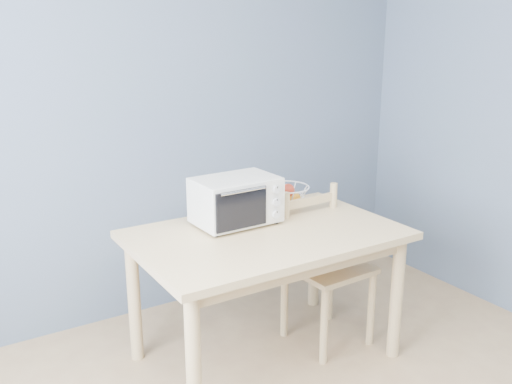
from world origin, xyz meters
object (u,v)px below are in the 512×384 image
dining_table (266,249)px  toaster_oven (233,201)px  dining_chair (324,268)px  fruit_basket (286,195)px

dining_table → toaster_oven: (-0.09, 0.19, 0.24)m
dining_table → toaster_oven: bearing=116.2°
toaster_oven → dining_chair: 0.69m
toaster_oven → fruit_basket: 0.45m
dining_table → fruit_basket: fruit_basket is taller
fruit_basket → dining_chair: 0.49m
dining_table → dining_chair: dining_chair is taller
dining_table → toaster_oven: toaster_oven is taller
dining_table → toaster_oven: size_ratio=3.07×
dining_table → dining_chair: bearing=0.9°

